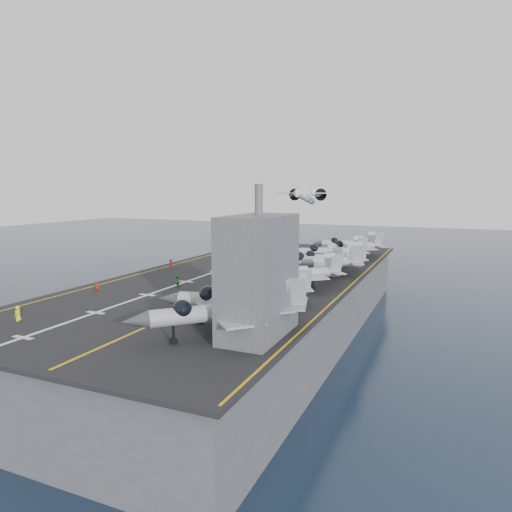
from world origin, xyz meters
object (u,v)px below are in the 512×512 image
at_px(island_superstructure, 259,261).
at_px(transport_plane, 305,197).
at_px(tow_cart_a, 188,301).
at_px(fighter_jet_0, 219,310).

xyz_separation_m(island_superstructure, transport_plane, (-23.82, 91.19, 4.72)).
bearing_deg(transport_plane, island_superstructure, -75.36).
bearing_deg(transport_plane, tow_cart_a, -82.35).
distance_m(tow_cart_a, transport_plane, 85.87).
relative_size(island_superstructure, transport_plane, 0.70).
xyz_separation_m(island_superstructure, tow_cart_a, (-12.50, 6.85, -6.83)).
height_order(island_superstructure, fighter_jet_0, island_superstructure).
bearing_deg(fighter_jet_0, tow_cart_a, 135.06).
bearing_deg(transport_plane, fighter_jet_0, -77.58).
relative_size(tow_cart_a, transport_plane, 0.11).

